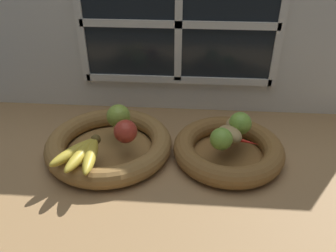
{
  "coord_description": "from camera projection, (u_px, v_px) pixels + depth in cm",
  "views": [
    {
      "loc": [
        4.61,
        -79.72,
        59.63
      ],
      "look_at": [
        -1.31,
        0.07,
        9.93
      ],
      "focal_mm": 35.86,
      "sensor_mm": 36.0,
      "label": 1
    }
  ],
  "objects": [
    {
      "name": "fruit_bowl_right",
      "position": [
        228.0,
        149.0,
        0.97
      ],
      "size": [
        31.79,
        31.79,
        5.93
      ],
      "color": "brown",
      "rests_on": "ground_plane"
    },
    {
      "name": "potato_back",
      "position": [
        236.0,
        125.0,
        0.98
      ],
      "size": [
        5.86,
        6.99,
        4.5
      ],
      "primitive_type": "ellipsoid",
      "rotation": [
        0.0,
        0.0,
        4.7
      ],
      "color": "tan",
      "rests_on": "fruit_bowl_right"
    },
    {
      "name": "ground_plane",
      "position": [
        172.0,
        159.0,
        1.0
      ],
      "size": [
        140.0,
        90.0,
        3.0
      ],
      "primitive_type": "cube",
      "color": "#9E774C"
    },
    {
      "name": "chili_pepper",
      "position": [
        237.0,
        139.0,
        0.94
      ],
      "size": [
        12.05,
        6.56,
        2.34
      ],
      "primitive_type": "cone",
      "rotation": [
        0.0,
        1.57,
        -0.37
      ],
      "color": "red",
      "rests_on": "fruit_bowl_right"
    },
    {
      "name": "potato_large",
      "position": [
        230.0,
        134.0,
        0.94
      ],
      "size": [
        9.08,
        9.3,
        4.28
      ],
      "primitive_type": "ellipsoid",
      "rotation": [
        0.0,
        0.0,
        5.44
      ],
      "color": "tan",
      "rests_on": "fruit_bowl_right"
    },
    {
      "name": "lime_far",
      "position": [
        240.0,
        123.0,
        0.97
      ],
      "size": [
        6.62,
        6.62,
        6.62
      ],
      "primitive_type": "sphere",
      "color": "#7AAD3D",
      "rests_on": "fruit_bowl_right"
    },
    {
      "name": "fruit_bowl_left",
      "position": [
        109.0,
        144.0,
        0.99
      ],
      "size": [
        37.03,
        37.03,
        5.93
      ],
      "color": "olive",
      "rests_on": "ground_plane"
    },
    {
      "name": "apple_green_back",
      "position": [
        118.0,
        116.0,
        1.0
      ],
      "size": [
        7.08,
        7.08,
        7.08
      ],
      "primitive_type": "sphere",
      "color": "#8CAD3D",
      "rests_on": "fruit_bowl_left"
    },
    {
      "name": "lime_near",
      "position": [
        221.0,
        139.0,
        0.9
      ],
      "size": [
        6.19,
        6.19,
        6.19
      ],
      "primitive_type": "sphere",
      "color": "#7AAD3D",
      "rests_on": "fruit_bowl_right"
    },
    {
      "name": "back_wall",
      "position": [
        179.0,
        32.0,
        1.1
      ],
      "size": [
        140.0,
        4.6,
        55.0
      ],
      "color": "silver",
      "rests_on": "ground_plane"
    },
    {
      "name": "apple_red_right",
      "position": [
        126.0,
        131.0,
        0.93
      ],
      "size": [
        6.61,
        6.61,
        6.61
      ],
      "primitive_type": "sphere",
      "color": "#B73828",
      "rests_on": "fruit_bowl_left"
    },
    {
      "name": "banana_bunch_front",
      "position": [
        83.0,
        153.0,
        0.87
      ],
      "size": [
        12.62,
        16.5,
        3.15
      ],
      "color": "gold",
      "rests_on": "fruit_bowl_left"
    }
  ]
}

